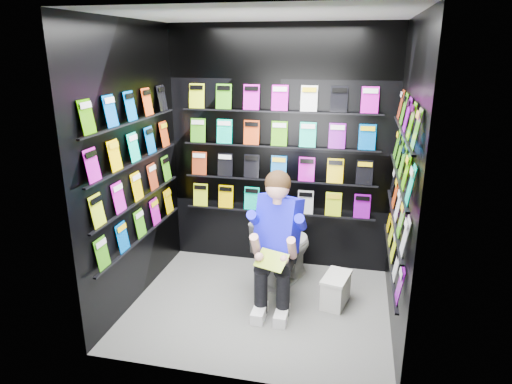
# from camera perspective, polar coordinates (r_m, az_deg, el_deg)

# --- Properties ---
(floor) EXTENTS (2.40, 2.40, 0.00)m
(floor) POSITION_cam_1_polar(r_m,az_deg,el_deg) (4.47, 0.41, -14.15)
(floor) COLOR slate
(floor) RESTS_ON ground
(ceiling) EXTENTS (2.40, 2.40, 0.00)m
(ceiling) POSITION_cam_1_polar(r_m,az_deg,el_deg) (3.81, 0.50, 21.33)
(ceiling) COLOR white
(ceiling) RESTS_ON floor
(wall_back) EXTENTS (2.40, 0.04, 2.60)m
(wall_back) POSITION_cam_1_polar(r_m,az_deg,el_deg) (4.90, 2.96, 5.18)
(wall_back) COLOR black
(wall_back) RESTS_ON floor
(wall_front) EXTENTS (2.40, 0.04, 2.60)m
(wall_front) POSITION_cam_1_polar(r_m,az_deg,el_deg) (3.02, -3.59, -2.83)
(wall_front) COLOR black
(wall_front) RESTS_ON floor
(wall_left) EXTENTS (0.04, 2.00, 2.60)m
(wall_left) POSITION_cam_1_polar(r_m,az_deg,el_deg) (4.35, -15.20, 2.98)
(wall_left) COLOR black
(wall_left) RESTS_ON floor
(wall_right) EXTENTS (0.04, 2.00, 2.60)m
(wall_right) POSITION_cam_1_polar(r_m,az_deg,el_deg) (3.88, 18.05, 0.98)
(wall_right) COLOR black
(wall_right) RESTS_ON floor
(comics_back) EXTENTS (2.10, 0.06, 1.37)m
(comics_back) POSITION_cam_1_polar(r_m,az_deg,el_deg) (4.87, 2.90, 5.16)
(comics_back) COLOR #D04214
(comics_back) RESTS_ON wall_back
(comics_left) EXTENTS (0.06, 1.70, 1.37)m
(comics_left) POSITION_cam_1_polar(r_m,az_deg,el_deg) (4.34, -14.85, 3.03)
(comics_left) COLOR #D04214
(comics_left) RESTS_ON wall_left
(comics_right) EXTENTS (0.06, 1.70, 1.37)m
(comics_right) POSITION_cam_1_polar(r_m,az_deg,el_deg) (3.88, 17.61, 1.08)
(comics_right) COLOR #D04214
(comics_right) RESTS_ON wall_right
(toilet) EXTENTS (0.65, 0.85, 0.73)m
(toilet) POSITION_cam_1_polar(r_m,az_deg,el_deg) (4.77, 3.58, -7.03)
(toilet) COLOR white
(toilet) RESTS_ON floor
(longbox) EXTENTS (0.27, 0.40, 0.27)m
(longbox) POSITION_cam_1_polar(r_m,az_deg,el_deg) (4.51, 9.92, -12.10)
(longbox) COLOR silver
(longbox) RESTS_ON floor
(longbox_lid) EXTENTS (0.30, 0.42, 0.03)m
(longbox_lid) POSITION_cam_1_polar(r_m,az_deg,el_deg) (4.44, 10.02, -10.43)
(longbox_lid) COLOR silver
(longbox_lid) RESTS_ON longbox
(reader) EXTENTS (0.77, 0.91, 1.43)m
(reader) POSITION_cam_1_polar(r_m,az_deg,el_deg) (4.26, 2.85, -4.09)
(reader) COLOR #110DDD
(reader) RESTS_ON toilet
(held_comic) EXTENTS (0.32, 0.25, 0.12)m
(held_comic) POSITION_cam_1_polar(r_m,az_deg,el_deg) (4.03, 1.93, -8.52)
(held_comic) COLOR #219121
(held_comic) RESTS_ON reader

